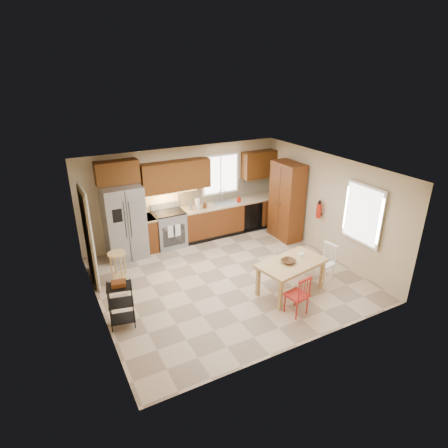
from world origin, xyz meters
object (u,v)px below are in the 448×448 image
at_px(soap_bottle, 239,199).
at_px(fire_extinguisher, 319,211).
at_px(pantry, 286,201).
at_px(chair_red, 297,294).
at_px(bar_stool, 119,269).
at_px(table_jar, 301,256).
at_px(range_stove, 170,229).
at_px(refrigerator, 124,222).
at_px(dining_table, 291,277).
at_px(chair_white, 324,263).
at_px(table_bowl, 288,263).
at_px(utility_cart, 121,305).

bearing_deg(soap_bottle, fire_extinguisher, -59.47).
height_order(pantry, chair_red, pantry).
distance_m(fire_extinguisher, bar_stool, 4.93).
xyz_separation_m(pantry, table_jar, (-1.22, -2.18, -0.33)).
bearing_deg(soap_bottle, range_stove, 177.60).
relative_size(refrigerator, dining_table, 1.29).
relative_size(pantry, fire_extinguisher, 5.83).
bearing_deg(pantry, chair_white, -104.50).
bearing_deg(table_jar, chair_red, -131.77).
distance_m(fire_extinguisher, table_jar, 1.85).
xyz_separation_m(range_stove, chair_white, (2.41, -3.21, -0.04)).
bearing_deg(table_jar, range_stove, 119.12).
height_order(table_bowl, bar_stool, bar_stool).
bearing_deg(bar_stool, table_bowl, -23.72).
distance_m(range_stove, bar_stool, 2.12).
relative_size(pantry, table_jar, 19.19).
relative_size(range_stove, pantry, 0.44).
bearing_deg(table_jar, refrigerator, 133.16).
bearing_deg(table_bowl, pantry, 54.62).
distance_m(dining_table, chair_white, 0.95).
height_order(pantry, table_jar, pantry).
height_order(refrigerator, range_stove, refrigerator).
relative_size(soap_bottle, chair_white, 0.23).
relative_size(pantry, dining_table, 1.48).
relative_size(chair_white, table_bowl, 2.90).
bearing_deg(chair_white, pantry, -24.63).
bearing_deg(dining_table, fire_extinguisher, 25.18).
xyz_separation_m(refrigerator, table_bowl, (2.52, -3.20, -0.21)).
distance_m(refrigerator, bar_stool, 1.46).
height_order(dining_table, utility_cart, utility_cart).
distance_m(chair_red, chair_white, 1.48).
bearing_deg(soap_bottle, utility_cart, -146.25).
distance_m(table_bowl, bar_stool, 3.59).
height_order(refrigerator, pantry, pantry).
bearing_deg(dining_table, chair_white, -7.12).
xyz_separation_m(soap_bottle, chair_red, (-0.92, -3.82, -0.58)).
height_order(soap_bottle, chair_white, soap_bottle).
xyz_separation_m(table_bowl, utility_cart, (-3.29, 0.53, -0.26)).
bearing_deg(chair_red, table_jar, 38.10).
relative_size(soap_bottle, table_jar, 1.75).
distance_m(chair_white, bar_stool, 4.47).
relative_size(table_bowl, utility_cart, 0.33).
height_order(dining_table, bar_stool, bar_stool).
bearing_deg(refrigerator, bar_stool, -111.46).
distance_m(range_stove, table_jar, 3.64).
xyz_separation_m(soap_bottle, utility_cart, (-3.96, -2.64, -0.56)).
bearing_deg(dining_table, table_bowl, 169.87).
relative_size(soap_bottle, chair_red, 0.23).
height_order(fire_extinguisher, bar_stool, fire_extinguisher).
xyz_separation_m(table_bowl, bar_stool, (-3.02, 1.92, -0.31)).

